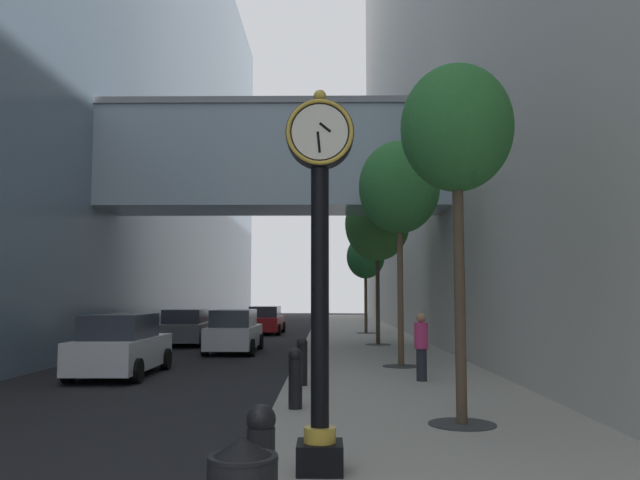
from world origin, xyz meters
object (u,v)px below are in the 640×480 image
street_clock (320,257)px  street_tree_far (366,257)px  bollard_nearest (261,465)px  street_tree_mid_near (399,188)px  bollard_fourth (302,360)px  street_tree_mid_far (377,224)px  pedestrian_walking (421,345)px  car_red_trailing (266,320)px  car_grey_near (186,328)px  bollard_third (295,377)px  car_white_far (121,346)px  street_tree_near (457,132)px  car_silver_mid (234,332)px

street_clock → street_tree_far: 29.07m
bollard_nearest → street_tree_mid_near: size_ratio=0.16×
bollard_fourth → street_tree_mid_near: street_tree_mid_near is taller
street_tree_mid_far → street_tree_far: size_ratio=1.23×
pedestrian_walking → car_red_trailing: bearing=105.1°
bollard_nearest → car_grey_near: car_grey_near is taller
bollard_third → car_white_far: (-5.17, 5.96, 0.11)m
bollard_fourth → car_grey_near: (-5.87, 14.30, 0.07)m
street_tree_near → car_silver_mid: bearing=111.5°
bollard_fourth → street_tree_near: street_tree_near is taller
bollard_third → street_tree_mid_near: 9.10m
street_tree_far → car_silver_mid: bearing=-117.8°
car_white_far → car_red_trailing: car_white_far is taller
bollard_nearest → car_silver_mid: (-3.08, 19.73, 0.10)m
bollard_fourth → car_silver_mid: size_ratio=0.25×
bollard_third → car_grey_near: bearing=108.6°
street_tree_mid_near → car_red_trailing: size_ratio=1.47×
street_clock → car_silver_mid: 18.24m
street_clock → street_tree_mid_far: street_tree_mid_far is taller
bollard_nearest → street_tree_mid_near: 14.59m
street_clock → car_grey_near: 22.77m
street_tree_mid_far → street_clock: bearing=-96.4°
street_tree_mid_far → car_grey_near: (-8.65, 1.53, -4.56)m
car_silver_mid → car_red_trailing: bearing=89.8°
car_white_far → street_tree_near: bearing=-43.0°
car_red_trailing → car_white_far: bearing=-96.0°
pedestrian_walking → bollard_fourth: bearing=-164.2°
street_tree_mid_far → car_red_trailing: bearing=119.8°
street_tree_far → bollard_nearest: bearing=-95.2°
car_silver_mid → pedestrian_walking: bearing=-57.6°
street_tree_near → street_tree_mid_near: street_tree_mid_near is taller
street_tree_mid_near → car_silver_mid: (-5.87, 6.22, -4.67)m
bollard_nearest → street_tree_mid_near: (2.79, 13.51, 4.77)m
street_clock → car_red_trailing: street_clock is taller
street_clock → pedestrian_walking: street_clock is taller
bollard_third → car_red_trailing: bearing=96.7°
bollard_third → street_tree_mid_far: bearing=80.1°
street_tree_mid_near → car_grey_near: 14.19m
street_tree_near → car_silver_mid: 16.56m
car_white_far → street_clock: bearing=-61.1°
bollard_third → street_tree_mid_near: (2.79, 7.23, 4.77)m
street_tree_mid_far → bollard_fourth: bearing=-102.3°
pedestrian_walking → car_silver_mid: (-6.01, 9.48, -0.21)m
pedestrian_walking → car_grey_near: bearing=123.1°
bollard_third → street_tree_far: street_tree_far is taller
bollard_third → car_silver_mid: bearing=102.9°
street_clock → street_tree_near: (2.28, 2.88, 2.30)m
street_clock → bollard_third: street_clock is taller
street_tree_far → car_silver_mid: size_ratio=1.24×
street_tree_mid_near → car_grey_near: size_ratio=1.48×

